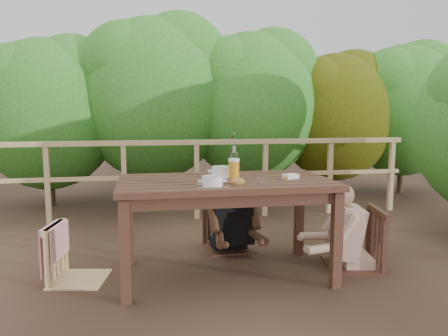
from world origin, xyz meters
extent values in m
plane|color=#4A3122|center=(0.00, 0.00, 0.00)|extent=(60.00, 60.00, 0.00)
cube|color=#3C2218|center=(0.00, 0.00, 0.40)|extent=(1.72, 0.97, 0.80)
cube|color=tan|center=(-1.19, 0.10, 0.44)|extent=(0.50, 0.50, 0.87)
cube|color=#3C2218|center=(0.16, 0.70, 0.47)|extent=(0.50, 0.50, 0.94)
cube|color=#3C2218|center=(1.16, 0.01, 0.49)|extent=(0.57, 0.57, 0.98)
cube|color=tan|center=(0.00, 2.00, 0.51)|extent=(5.60, 0.10, 1.01)
cylinder|color=silver|center=(-0.15, -0.28, 0.84)|extent=(0.26, 0.26, 0.09)
cylinder|color=white|center=(0.01, 0.22, 0.84)|extent=(0.29, 0.29, 0.10)
ellipsoid|color=#A3662D|center=(0.05, -0.25, 0.83)|extent=(0.11, 0.09, 0.07)
cylinder|color=gold|center=(0.09, 0.07, 0.89)|extent=(0.09, 0.09, 0.18)
cylinder|color=silver|center=(0.10, 0.13, 0.94)|extent=(0.07, 0.07, 0.28)
cylinder|color=silver|center=(0.23, -0.28, 0.84)|extent=(0.07, 0.07, 0.08)
cube|color=white|center=(0.55, -0.04, 0.82)|extent=(0.14, 0.12, 0.05)
camera|label=1|loc=(-0.64, -3.49, 1.36)|focal=35.24mm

